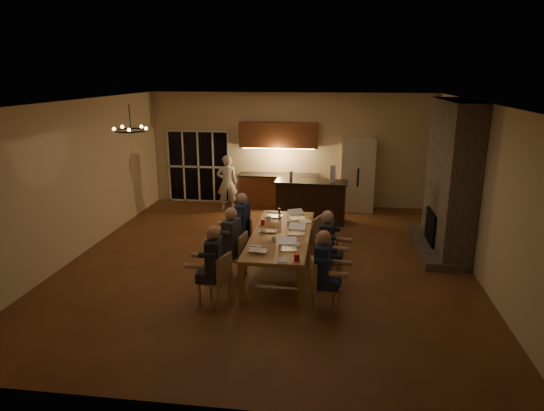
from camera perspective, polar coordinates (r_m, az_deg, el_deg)
The scene contains 43 objects.
floor at distance 9.96m, azimuth -0.46°, elevation -6.61°, with size 9.00×9.00×0.00m, color brown.
back_wall at distance 13.89m, azimuth 2.18°, elevation 6.57°, with size 8.00×0.04×3.20m, color #C6BA8C.
left_wall at distance 10.79m, azimuth -22.14°, elevation 2.86°, with size 0.04×9.00×3.20m, color #C6BA8C.
right_wall at distance 9.77m, azimuth 23.57°, elevation 1.48°, with size 0.04×9.00×3.20m, color #C6BA8C.
ceiling at distance 9.25m, azimuth -0.50°, elevation 12.22°, with size 8.00×9.00×0.04m, color white.
french_doors at distance 14.44m, azimuth -8.62°, elevation 4.53°, with size 1.86×0.08×2.10m, color black.
fireplace at distance 10.82m, azimuth 20.29°, elevation 3.08°, with size 0.58×2.50×3.20m, color #5F564B.
kitchenette at distance 13.67m, azimuth 0.78°, elevation 4.74°, with size 2.24×0.68×2.40m, color brown, non-canonical shape.
refrigerator at distance 13.58m, azimuth 10.02°, elevation 3.57°, with size 0.90×0.68×2.00m, color beige.
dining_table at distance 9.44m, azimuth 1.09°, elevation -5.44°, with size 1.10×3.08×0.75m, color tan.
bar_island at distance 12.43m, azimuth 4.61°, elevation 0.48°, with size 1.83×0.68×1.08m, color black.
chair_left_near at distance 8.12m, azimuth -6.83°, elevation -8.61°, with size 0.44×0.44×0.89m, color tan, non-canonical shape.
chair_left_mid at distance 9.05m, azimuth -4.59°, elevation -5.96°, with size 0.44×0.44×0.89m, color tan, non-canonical shape.
chair_left_far at distance 10.05m, azimuth -3.60°, elevation -3.73°, with size 0.44×0.44×0.89m, color tan, non-canonical shape.
chair_right_near at distance 7.88m, azimuth 6.31°, elevation -9.37°, with size 0.44×0.44×0.89m, color tan, non-canonical shape.
chair_right_mid at distance 8.85m, azimuth 6.70°, elevation -6.51°, with size 0.44×0.44×0.89m, color tan, non-canonical shape.
chair_right_far at distance 9.94m, azimuth 6.36°, elevation -4.01°, with size 0.44×0.44×0.89m, color tan, non-canonical shape.
person_left_near at distance 7.99m, azimuth -6.81°, elevation -7.12°, with size 0.60×0.60×1.38m, color #24272F, non-canonical shape.
person_right_near at distance 7.77m, azimuth 6.00°, elevation -7.77°, with size 0.60×0.60×1.38m, color #1C2747, non-canonical shape.
person_left_mid at distance 8.96m, azimuth -4.75°, elevation -4.51°, with size 0.60×0.60×1.38m, color #373B41, non-canonical shape.
person_right_mid at distance 8.80m, azimuth 6.44°, elevation -4.93°, with size 0.60×0.60×1.38m, color #24272F, non-canonical shape.
person_left_far at distance 9.98m, azimuth -3.50°, elevation -2.38°, with size 0.60×0.60×1.38m, color #1C2747, non-canonical shape.
standing_person at distance 13.47m, azimuth -5.30°, elevation 2.67°, with size 0.57×0.37×1.55m, color white.
chandelier at distance 8.94m, azimuth -16.28°, elevation 8.48°, with size 0.59×0.59×0.03m, color black.
laptop_a at distance 8.37m, azimuth -1.63°, elevation -4.66°, with size 0.32×0.28×0.23m, color silver, non-canonical shape.
laptop_b at distance 8.44m, azimuth 1.85°, elevation -4.49°, with size 0.32×0.28×0.23m, color silver, non-canonical shape.
laptop_c at distance 9.39m, azimuth -0.45°, elevation -2.39°, with size 0.32×0.28×0.23m, color silver, non-canonical shape.
laptop_d at distance 9.24m, azimuth 2.88°, elevation -2.71°, with size 0.32×0.28×0.23m, color silver, non-canonical shape.
laptop_e at distance 10.33m, azimuth 0.26°, elevation -0.73°, with size 0.32×0.28×0.23m, color silver, non-canonical shape.
laptop_f at distance 10.20m, azimuth 3.05°, elevation -0.97°, with size 0.32×0.28×0.23m, color silver, non-canonical shape.
mug_front at distance 8.86m, azimuth 0.20°, elevation -3.93°, with size 0.08×0.08×0.10m, color white.
mug_mid at distance 9.76m, azimuth 2.03°, elevation -2.09°, with size 0.08×0.08×0.10m, color white.
mug_back at distance 10.06m, azimuth -0.40°, elevation -1.54°, with size 0.08×0.08×0.10m, color white.
redcup_near at distance 7.97m, azimuth 2.94°, elevation -6.16°, with size 0.09×0.09×0.12m, color red.
redcup_mid at distance 9.77m, azimuth -1.09°, elevation -2.01°, with size 0.08×0.08×0.12m, color red.
can_silver at distance 8.62m, azimuth 0.95°, elevation -4.43°, with size 0.06×0.06×0.12m, color #B2B2B7.
can_cola at distance 10.58m, azimuth 0.86°, elevation -0.64°, with size 0.06×0.06×0.12m, color #3F0F0C.
plate_near at distance 8.70m, azimuth 2.60°, elevation -4.60°, with size 0.24×0.24×0.02m, color white.
plate_left at distance 8.55m, azimuth -1.98°, elevation -4.98°, with size 0.25×0.25×0.02m, color white.
plate_far at distance 10.03m, azimuth 3.87°, elevation -1.89°, with size 0.28×0.28×0.02m, color white.
notepad at distance 8.01m, azimuth 1.22°, elevation -6.44°, with size 0.16×0.22×0.01m, color white.
bar_bottle at distance 12.30m, azimuth 2.26°, elevation 3.52°, with size 0.08×0.08×0.24m, color #99999E.
bar_blender at distance 12.18m, azimuth 7.13°, elevation 3.71°, with size 0.13×0.13×0.42m, color silver.
Camera 1 is at (1.31, -9.14, 3.74)m, focal length 32.00 mm.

